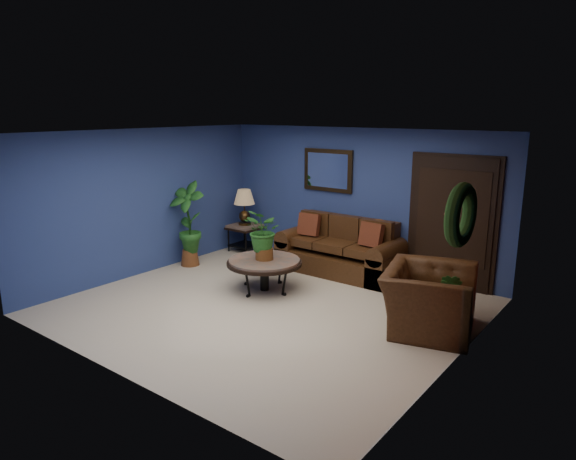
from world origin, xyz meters
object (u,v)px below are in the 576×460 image
Objects in this scene: coffee_table at (264,263)px; table_lamp at (244,203)px; end_table at (245,231)px; sofa at (341,254)px; armchair at (429,299)px; side_chair at (376,246)px.

table_lamp reaches higher than coffee_table.
end_table is (-1.80, 1.54, -0.04)m from coffee_table.
sofa is 1.64m from coffee_table.
armchair reaches higher than end_table.
end_table is at bearing 0.00° from table_lamp.
end_table is at bearing 169.57° from side_chair.
side_chair is 2.11m from armchair.
sofa is at bearing 0.81° from table_lamp.
end_table is 0.86× the size of table_lamp.
table_lamp is at bearing 169.57° from side_chair.
end_table is 0.58m from table_lamp.
sofa reaches higher than armchair.
end_table is 4.66m from armchair.
coffee_table is at bearing -40.42° from table_lamp.
side_chair reaches higher than armchair.
table_lamp reaches higher than sofa.
coffee_table is at bearing -40.42° from end_table.
coffee_table is 2.37m from end_table.
sofa reaches higher than end_table.
table_lamp is at bearing 180.00° from end_table.
table_lamp is at bearing 58.19° from armchair.
sofa is 1.83× the size of coffee_table.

